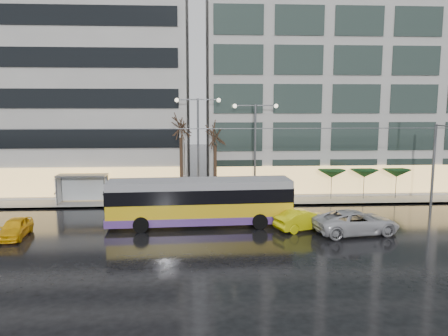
{
  "coord_description": "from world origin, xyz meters",
  "views": [
    {
      "loc": [
        1.99,
        -27.17,
        8.52
      ],
      "look_at": [
        3.91,
        5.0,
        3.92
      ],
      "focal_mm": 35.0,
      "sensor_mm": 36.0,
      "label": 1
    }
  ],
  "objects": [
    {
      "name": "street_lamp_far",
      "position": [
        7.0,
        10.8,
        5.71
      ],
      "size": [
        3.96,
        0.36,
        8.53
      ],
      "color": "#595B60",
      "rests_on": "sidewalk"
    },
    {
      "name": "bus_shelter",
      "position": [
        -8.38,
        10.69,
        1.96
      ],
      "size": [
        4.2,
        1.6,
        2.51
      ],
      "color": "#595B60",
      "rests_on": "sidewalk"
    },
    {
      "name": "pedestrian_a",
      "position": [
        -5.25,
        9.48,
        1.57
      ],
      "size": [
        1.14,
        1.15,
        2.19
      ],
      "color": "black",
      "rests_on": "sidewalk"
    },
    {
      "name": "pedestrian_b",
      "position": [
        -5.68,
        9.47,
        1.05
      ],
      "size": [
        1.1,
        1.02,
        1.8
      ],
      "color": "black",
      "rests_on": "sidewalk"
    },
    {
      "name": "parasol_b",
      "position": [
        17.0,
        11.0,
        2.45
      ],
      "size": [
        2.5,
        2.5,
        2.65
      ],
      "color": "#595B60",
      "rests_on": "sidewalk"
    },
    {
      "name": "parasol_c",
      "position": [
        20.0,
        11.0,
        2.45
      ],
      "size": [
        2.5,
        2.5,
        2.65
      ],
      "color": "#595B60",
      "rests_on": "sidewalk"
    },
    {
      "name": "sidewalk",
      "position": [
        2.0,
        14.0,
        0.07
      ],
      "size": [
        80.0,
        10.0,
        0.15
      ],
      "primitive_type": "cube",
      "color": "gray",
      "rests_on": "ground"
    },
    {
      "name": "sedan_silver",
      "position": [
        12.53,
        0.68,
        0.8
      ],
      "size": [
        6.06,
        3.44,
        1.6
      ],
      "primitive_type": "imported",
      "rotation": [
        0.0,
        0.0,
        1.71
      ],
      "color": "#B2B1B6",
      "rests_on": "ground"
    },
    {
      "name": "building_left",
      "position": [
        -16.0,
        19.0,
        11.15
      ],
      "size": [
        34.0,
        14.0,
        22.0
      ],
      "primitive_type": "cube",
      "color": "#A2A09B",
      "rests_on": "sidewalk"
    },
    {
      "name": "tree_b",
      "position": [
        3.5,
        11.2,
        6.4
      ],
      "size": [
        3.2,
        3.2,
        7.7
      ],
      "color": "black",
      "rests_on": "sidewalk"
    },
    {
      "name": "pedestrian_c",
      "position": [
        -10.35,
        11.65,
        1.27
      ],
      "size": [
        1.09,
        0.94,
        2.11
      ],
      "color": "black",
      "rests_on": "sidewalk"
    },
    {
      "name": "parasol_a",
      "position": [
        14.0,
        11.0,
        2.45
      ],
      "size": [
        2.5,
        2.5,
        2.65
      ],
      "color": "#595B60",
      "rests_on": "sidewalk"
    },
    {
      "name": "catenary",
      "position": [
        1.0,
        7.94,
        4.25
      ],
      "size": [
        42.24,
        5.12,
        7.0
      ],
      "color": "#595B60",
      "rests_on": "ground"
    },
    {
      "name": "tree_a",
      "position": [
        0.5,
        11.0,
        7.09
      ],
      "size": [
        3.2,
        3.2,
        8.4
      ],
      "color": "black",
      "rests_on": "sidewalk"
    },
    {
      "name": "kerb",
      "position": [
        2.0,
        9.05,
        0.07
      ],
      "size": [
        80.0,
        0.1,
        0.15
      ],
      "primitive_type": "cube",
      "color": "slate",
      "rests_on": "ground"
    },
    {
      "name": "ground",
      "position": [
        0.0,
        0.0,
        0.0
      ],
      "size": [
        140.0,
        140.0,
        0.0
      ],
      "primitive_type": "plane",
      "color": "black",
      "rests_on": "ground"
    },
    {
      "name": "building_right",
      "position": [
        19.0,
        19.0,
        12.65
      ],
      "size": [
        32.0,
        14.0,
        25.0
      ],
      "primitive_type": "cube",
      "color": "#A2A09B",
      "rests_on": "sidewalk"
    },
    {
      "name": "street_lamp_near",
      "position": [
        2.0,
        10.8,
        5.99
      ],
      "size": [
        3.96,
        0.36,
        9.03
      ],
      "color": "#595B60",
      "rests_on": "sidewalk"
    },
    {
      "name": "taxi_a",
      "position": [
        -9.97,
        1.17,
        0.64
      ],
      "size": [
        1.74,
        3.83,
        1.28
      ],
      "primitive_type": "imported",
      "rotation": [
        0.0,
        0.0,
        0.06
      ],
      "color": "yellow",
      "rests_on": "ground"
    },
    {
      "name": "taxi_b",
      "position": [
        9.31,
        1.81,
        0.7
      ],
      "size": [
        4.5,
        2.89,
        1.4
      ],
      "primitive_type": "imported",
      "rotation": [
        0.0,
        0.0,
        1.93
      ],
      "color": "yellow",
      "rests_on": "ground"
    },
    {
      "name": "trolleybus",
      "position": [
        2.1,
        3.29,
        1.63
      ],
      "size": [
        13.13,
        5.25,
        6.04
      ],
      "color": "gold",
      "rests_on": "ground"
    }
  ]
}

